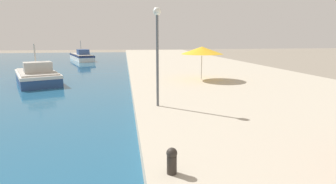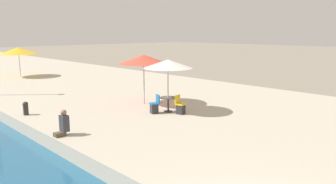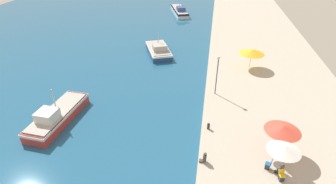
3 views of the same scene
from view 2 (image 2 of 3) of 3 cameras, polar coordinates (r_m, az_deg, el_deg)
The scene contains 9 objects.
quay_promenade at distance 41.90m, azimuth -25.69°, elevation 3.64°, with size 16.00×90.00×0.60m.
cafe_umbrella_pink at distance 15.97m, azimuth 0.00°, elevation 4.91°, with size 2.40×2.40×2.61m.
cafe_umbrella_white at distance 17.83m, azimuth -4.26°, elevation 5.71°, with size 2.80×2.80×2.71m.
cafe_umbrella_striped at distance 31.69m, azimuth -24.59°, elevation 6.54°, with size 3.28×3.28×2.57m.
cafe_table at distance 16.24m, azimuth 0.04°, elevation -1.63°, with size 0.80×0.80×0.74m.
cafe_chair_left at distance 15.89m, azimuth 2.16°, elevation -2.68°, with size 0.47×0.49×0.91m.
cafe_chair_right at distance 16.03m, azimuth -2.35°, elevation -2.57°, with size 0.55×0.53×0.91m.
person_at_quay at distance 13.23m, azimuth -17.78°, elevation -5.35°, with size 0.55×0.36×1.02m.
mooring_bollard at distance 17.09m, azimuth -23.54°, elevation -2.55°, with size 0.26×0.26×0.65m.
Camera 2 is at (-5.07, -2.58, 4.55)m, focal length 35.00 mm.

